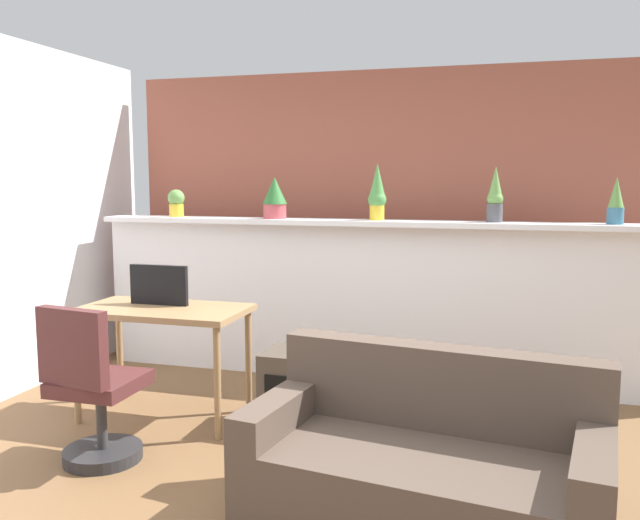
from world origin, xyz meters
name	(u,v)px	position (x,y,z in m)	size (l,w,h in m)	color
ground_plane	(305,496)	(0.00, 0.00, 0.00)	(12.00, 12.00, 0.00)	brown
divider_wall	(380,304)	(0.00, 2.00, 0.62)	(4.66, 0.16, 1.23)	white
plant_shelf	(380,223)	(0.00, 1.96, 1.25)	(4.66, 0.32, 0.04)	white
brick_wall_behind	(394,219)	(0.00, 2.60, 1.25)	(4.66, 0.10, 2.50)	#9E5442
potted_plant_0	(176,202)	(-1.73, 1.96, 1.39)	(0.14, 0.14, 0.23)	gold
potted_plant_1	(275,197)	(-0.86, 1.96, 1.44)	(0.20, 0.20, 0.33)	#B7474C
potted_plant_2	(377,193)	(-0.03, 1.98, 1.48)	(0.14, 0.14, 0.43)	gold
potted_plant_3	(495,197)	(0.84, 2.00, 1.46)	(0.12, 0.12, 0.41)	#4C4C51
potted_plant_4	(616,202)	(1.66, 1.99, 1.43)	(0.11, 0.11, 0.33)	#386B84
desk	(163,320)	(-1.23, 0.80, 0.67)	(1.10, 0.60, 0.75)	#99754C
tv_monitor	(159,285)	(-1.30, 0.88, 0.88)	(0.41, 0.04, 0.27)	black
office_chair	(93,397)	(-1.24, 0.04, 0.39)	(0.47, 0.48, 0.91)	#262628
side_cube_shelf	(296,389)	(-0.34, 0.89, 0.25)	(0.40, 0.41, 0.50)	#4C4238
couch	(424,472)	(0.61, -0.17, 0.28)	(1.65, 0.98, 0.80)	brown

